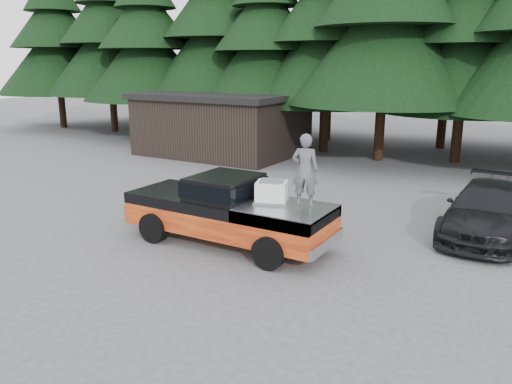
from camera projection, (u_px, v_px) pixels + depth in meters
The scene contains 8 objects.
ground at pixel (246, 252), 13.26m from camera, with size 120.00×120.00×0.00m, color #474749.
pickup_truck at pixel (228, 220), 13.74m from camera, with size 6.00×2.04×1.33m, color orange, non-canonical shape.
truck_cab at pixel (225, 186), 13.55m from camera, with size 1.66×1.90×0.59m, color black.
air_compressor at pixel (272, 193), 13.00m from camera, with size 0.78×0.65×0.54m, color silver.
man_on_bed at pixel (305, 170), 12.55m from camera, with size 0.68×0.45×1.86m, color #4F5056.
parked_car at pixel (487, 210), 14.43m from camera, with size 2.09×5.14×1.49m, color black.
utility_building at pixel (222, 123), 27.28m from camera, with size 8.40×6.40×3.30m.
treeline at pixel (431, 5), 25.39m from camera, with size 60.15×16.05×17.50m.
Camera 1 is at (6.62, -10.53, 4.89)m, focal length 35.00 mm.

